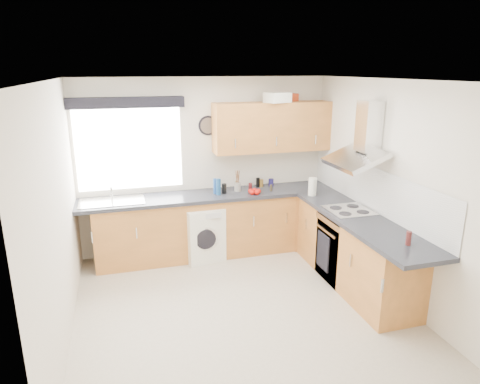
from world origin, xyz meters
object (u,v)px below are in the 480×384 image
object	(u,v)px
oven	(346,247)
upper_cabinets	(272,127)
washing_machine	(202,233)
extractor_hood	(362,142)

from	to	relation	value
oven	upper_cabinets	bearing A→B (deg)	112.54
upper_cabinets	washing_machine	bearing A→B (deg)	-168.44
upper_cabinets	washing_machine	world-z (taller)	upper_cabinets
oven	upper_cabinets	size ratio (longest dim) A/B	0.50
extractor_hood	washing_machine	xyz separation A→B (m)	(-1.75, 1.10, -1.39)
extractor_hood	washing_machine	distance (m)	2.49
oven	extractor_hood	size ratio (longest dim) A/B	1.09
extractor_hood	upper_cabinets	size ratio (longest dim) A/B	0.46
oven	extractor_hood	bearing A→B (deg)	-0.00
upper_cabinets	washing_machine	size ratio (longest dim) A/B	2.22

